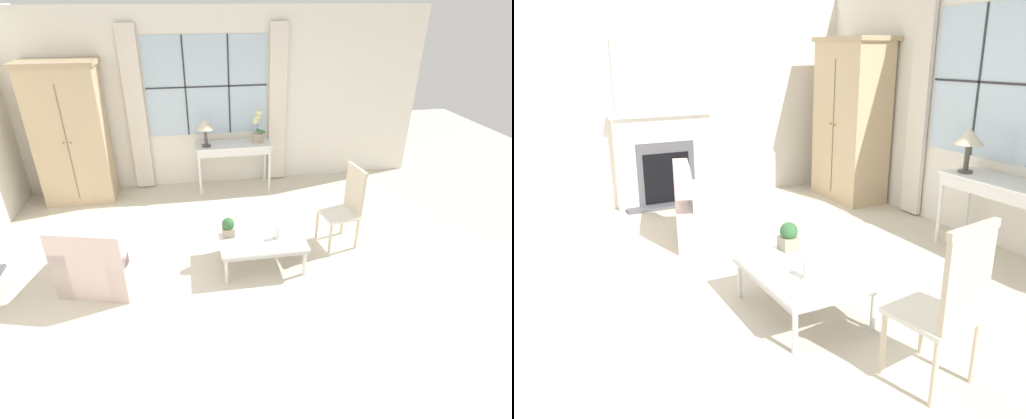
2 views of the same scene
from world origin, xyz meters
TOP-DOWN VIEW (x-y plane):
  - ground_plane at (0.00, 0.00)m, footprint 14.00×14.00m
  - wall_back_windowed at (0.00, 3.02)m, footprint 7.20×0.14m
  - armoire at (-2.09, 2.67)m, footprint 1.10×0.61m
  - console_table at (0.35, 2.70)m, footprint 1.22×0.49m
  - table_lamp at (-0.08, 2.65)m, footprint 0.29×0.29m
  - potted_orchid at (0.76, 2.72)m, footprint 0.22×0.18m
  - armchair_upholstered at (-1.38, 0.45)m, footprint 1.01×1.07m
  - side_chair_wooden at (1.58, 0.74)m, footprint 0.50×0.50m
  - coffee_table at (0.42, 0.46)m, footprint 1.01×0.75m
  - potted_plant_small at (0.04, 0.55)m, footprint 0.15×0.15m
  - pillar_candle at (0.60, 0.39)m, footprint 0.10×0.10m

SIDE VIEW (x-z plane):
  - ground_plane at x=0.00m, z-range 0.00..0.00m
  - armchair_upholstered at x=-1.38m, z-range -0.13..0.69m
  - coffee_table at x=0.42m, z-range 0.15..0.52m
  - pillar_candle at x=0.60m, z-range 0.36..0.52m
  - potted_plant_small at x=0.04m, z-range 0.38..0.61m
  - side_chair_wooden at x=1.58m, z-range 0.05..1.11m
  - console_table at x=0.35m, z-range 0.30..1.07m
  - potted_orchid at x=0.76m, z-range 0.71..1.25m
  - armoire at x=-2.09m, z-range 0.01..2.13m
  - table_lamp at x=-0.08m, z-range 0.90..1.34m
  - wall_back_windowed at x=0.00m, z-range 0.00..2.80m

